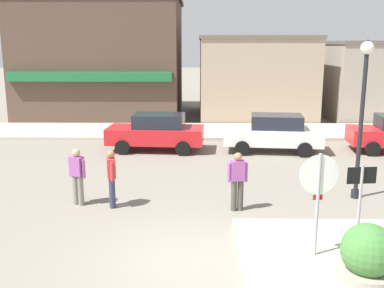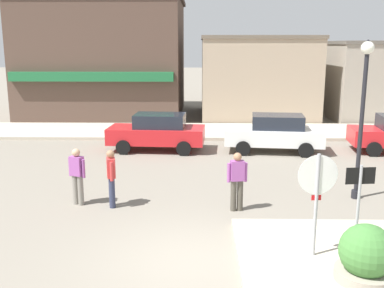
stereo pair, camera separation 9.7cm
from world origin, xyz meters
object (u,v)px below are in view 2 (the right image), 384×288
one_way_sign (358,202)px  parked_car_nearest (157,132)px  pedestrian_crossing_near (111,177)px  pedestrian_kerb_side (77,175)px  stop_sign (317,192)px  planter (366,259)px  pedestrian_crossing_far (237,180)px  parked_car_second (274,133)px  lamp_post (363,97)px

one_way_sign → parked_car_nearest: size_ratio=0.51×
pedestrian_crossing_near → pedestrian_kerb_side: same height
pedestrian_kerb_side → stop_sign: bearing=-29.8°
planter → pedestrian_kerb_side: (-6.45, 4.29, 0.31)m
pedestrian_crossing_near → pedestrian_kerb_side: 0.99m
pedestrian_crossing_far → planter: bearing=-62.3°
stop_sign → one_way_sign: bearing=-6.6°
parked_car_nearest → pedestrian_kerb_side: size_ratio=2.55×
one_way_sign → parked_car_second: one_way_sign is taller
lamp_post → parked_car_nearest: (-6.36, 5.96, -2.15)m
lamp_post → parked_car_second: bearing=104.1°
stop_sign → parked_car_nearest: bearing=112.7°
planter → lamp_post: size_ratio=0.27×
parked_car_nearest → one_way_sign: bearing=-63.6°
parked_car_second → one_way_sign: bearing=-89.6°
planter → pedestrian_crossing_near: 6.87m
planter → pedestrian_crossing_far: size_ratio=0.76×
pedestrian_crossing_near → stop_sign: bearing=-33.3°
lamp_post → one_way_sign: bearing=-109.0°
pedestrian_crossing_far → pedestrian_kerb_side: size_ratio=1.00×
pedestrian_crossing_near → pedestrian_crossing_far: 3.43m
one_way_sign → pedestrian_crossing_near: bearing=150.0°
stop_sign → pedestrian_kerb_side: 6.66m
pedestrian_crossing_near → pedestrian_crossing_far: bearing=-3.9°
lamp_post → pedestrian_kerb_side: bearing=-175.1°
stop_sign → planter: stop_sign is taller
pedestrian_kerb_side → pedestrian_crossing_far: bearing=-5.0°
stop_sign → lamp_post: lamp_post is taller
parked_car_second → pedestrian_kerb_side: size_ratio=2.58×
stop_sign → lamp_post: bearing=60.9°
parked_car_second → pedestrian_kerb_side: pedestrian_kerb_side is taller
pedestrian_crossing_near → pedestrian_crossing_far: same height
lamp_post → pedestrian_kerb_side: (-7.96, -0.68, -2.09)m
one_way_sign → planter: (-0.11, -0.91, -0.77)m
lamp_post → planter: bearing=-106.9°
one_way_sign → pedestrian_kerb_side: one_way_sign is taller
one_way_sign → pedestrian_kerb_side: 7.40m
stop_sign → pedestrian_crossing_far: stop_sign is taller
planter → pedestrian_crossing_far: (-2.05, 3.90, 0.31)m
stop_sign → pedestrian_kerb_side: (-5.75, 3.29, -0.65)m
stop_sign → parked_car_second: (0.75, 9.78, -0.71)m
lamp_post → pedestrian_crossing_near: lamp_post is taller
lamp_post → parked_car_nearest: size_ratio=1.11×
one_way_sign → pedestrian_crossing_near: 6.47m
pedestrian_kerb_side → pedestrian_crossing_near: bearing=-9.0°
stop_sign → pedestrian_crossing_near: (-4.77, 3.13, -0.65)m
parked_car_second → pedestrian_crossing_far: (-2.10, -6.87, 0.06)m
stop_sign → parked_car_second: stop_sign is taller
pedestrian_crossing_far → pedestrian_kerb_side: same height
lamp_post → pedestrian_kerb_side: lamp_post is taller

